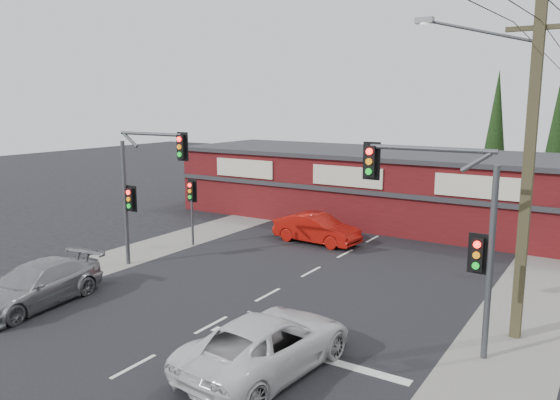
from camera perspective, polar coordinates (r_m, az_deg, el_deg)
The scene contains 17 objects.
ground at distance 19.28m, azimuth -4.63°, elevation -11.60°, with size 120.00×120.00×0.00m, color black.
road_strip at distance 23.22m, azimuth 2.85°, elevation -7.73°, with size 14.00×70.00×0.01m, color black.
verge_left at distance 28.20m, azimuth -12.41°, elevation -4.70°, with size 3.00×70.00×0.02m, color gray.
verge_right at distance 20.68m, azimuth 24.23°, elevation -10.94°, with size 3.00×70.00×0.02m, color gray.
stop_line at distance 16.35m, azimuth 2.30°, elevation -15.68°, with size 6.50×0.35×0.01m, color silver.
white_suv at distance 15.17m, azimuth -1.31°, elevation -14.71°, with size 2.54×5.50×1.53m, color silver.
silver_suv at distance 21.42m, azimuth -24.18°, elevation -8.11°, with size 2.10×5.17×1.50m, color gray.
red_sedan at distance 28.06m, azimuth 3.86°, elevation -3.00°, with size 1.59×4.56×1.50m, color #A11009.
lane_dashes at distance 18.31m, azimuth -7.20°, elevation -12.82°, with size 0.12×34.93×0.01m.
shop_building at distance 33.78m, azimuth 11.46°, elevation 1.47°, with size 27.30×8.40×4.22m.
conifer_near at distance 38.99m, azimuth 21.61°, elevation 7.05°, with size 1.80×1.80×9.25m.
conifer_far at distance 40.48m, azimuth 27.05°, elevation 6.74°, with size 1.80×1.80×9.25m.
traffic_mast_left at distance 23.93m, azimuth -14.26°, elevation 2.16°, with size 3.77×0.27×5.97m.
traffic_mast_right at distance 16.09m, azimuth 17.41°, elevation -1.76°, with size 3.96×0.27×5.97m.
pedestal_signal at distance 27.53m, azimuth -9.20°, elevation 0.16°, with size 0.55×0.27×3.38m.
utility_pole at distance 17.51m, azimuth 24.11°, elevation 3.56°, with size 4.38×0.59×10.00m.
power_lines at distance 12.17m, azimuth 21.97°, elevation 18.42°, with size 2.01×29.00×1.22m.
Camera 1 is at (10.82, -14.26, 7.16)m, focal length 35.00 mm.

